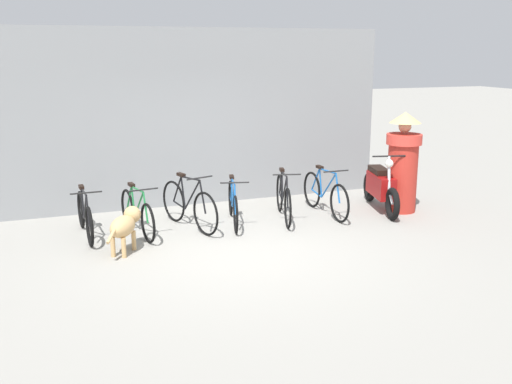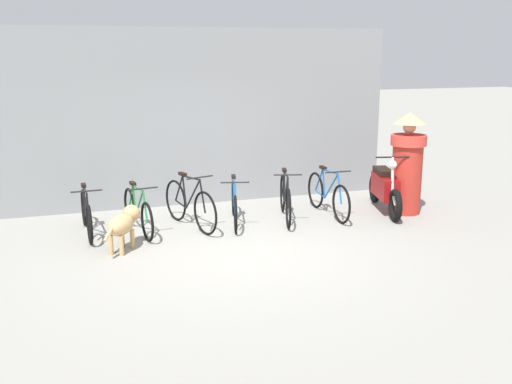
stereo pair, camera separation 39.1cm
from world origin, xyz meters
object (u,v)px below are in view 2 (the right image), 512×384
bicycle_0 (86,214)px  person_in_robes (407,163)px  stray_dog (124,223)px  bicycle_2 (190,205)px  motorcycle (385,188)px  bicycle_3 (234,204)px  bicycle_1 (138,212)px  bicycle_5 (328,195)px  bicycle_4 (285,199)px

bicycle_0 → person_in_robes: bearing=83.3°
stray_dog → bicycle_2: bearing=-21.8°
motorcycle → person_in_robes: person_in_robes is taller
bicycle_0 → stray_dog: bicycle_0 is taller
bicycle_2 → bicycle_3: bearing=72.8°
bicycle_0 → person_in_robes: 5.48m
bicycle_1 → bicycle_3: bicycle_1 is taller
motorcycle → stray_dog: size_ratio=2.07×
bicycle_5 → bicycle_3: bearing=-90.7°
bicycle_5 → stray_dog: bearing=-77.5°
bicycle_4 → bicycle_2: bearing=-76.5°
bicycle_1 → person_in_robes: 4.70m
bicycle_2 → bicycle_4: bicycle_2 is taller
bicycle_1 → bicycle_4: (2.48, -0.04, 0.03)m
bicycle_1 → stray_dog: 0.85m
bicycle_5 → bicycle_4: bearing=-87.9°
bicycle_4 → bicycle_5: size_ratio=0.97×
bicycle_1 → bicycle_3: size_ratio=0.99×
bicycle_5 → bicycle_2: bearing=-90.5°
bicycle_3 → motorcycle: (2.76, -0.12, 0.09)m
stray_dog → bicycle_0: bearing=59.7°
bicycle_4 → motorcycle: size_ratio=0.90×
bicycle_5 → bicycle_0: bearing=-92.1°
bicycle_4 → bicycle_1: bearing=-75.5°
bicycle_4 → person_in_robes: (2.18, -0.26, 0.54)m
bicycle_2 → stray_dog: 1.40m
bicycle_5 → motorcycle: 1.07m
bicycle_3 → stray_dog: bearing=-52.9°
bicycle_1 → bicycle_4: 2.48m
bicycle_5 → person_in_robes: size_ratio=0.97×
bicycle_1 → bicycle_4: size_ratio=0.98×
bicycle_0 → stray_dog: (0.48, -0.94, 0.07)m
bicycle_4 → stray_dog: bicycle_4 is taller
bicycle_0 → bicycle_1: size_ratio=1.01×
bicycle_0 → bicycle_1: bearing=77.2°
bicycle_5 → motorcycle: bearing=85.5°
bicycle_2 → bicycle_5: bicycle_2 is taller
stray_dog → person_in_robes: person_in_robes is taller
bicycle_3 → person_in_robes: bearing=98.2°
bicycle_5 → bicycle_1: bearing=-90.1°
stray_dog → person_in_robes: (4.96, 0.50, 0.51)m
bicycle_0 → motorcycle: size_ratio=0.89×
bicycle_5 → stray_dog: bicycle_5 is taller
bicycle_3 → motorcycle: motorcycle is taller
bicycle_0 → stray_dog: size_ratio=1.84×
bicycle_0 → bicycle_5: (4.06, -0.16, 0.03)m
bicycle_1 → motorcycle: bearing=80.5°
bicycle_4 → motorcycle: motorcycle is taller
bicycle_0 → bicycle_4: (3.26, -0.19, 0.04)m
bicycle_4 → person_in_robes: person_in_robes is taller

